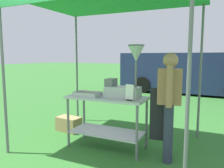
# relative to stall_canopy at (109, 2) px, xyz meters

# --- Properties ---
(ground_plane) EXTENTS (70.00, 70.00, 0.00)m
(ground_plane) POSITION_rel_stall_canopy_xyz_m (-0.11, 4.97, -2.43)
(ground_plane) COLOR #33702D
(stall_canopy) EXTENTS (2.94, 2.23, 2.53)m
(stall_canopy) POSITION_rel_stall_canopy_xyz_m (0.00, 0.00, 0.00)
(stall_canopy) COLOR slate
(stall_canopy) RESTS_ON ground
(donut_cart) EXTENTS (1.33, 0.61, 0.89)m
(donut_cart) POSITION_rel_stall_canopy_xyz_m (0.00, -0.10, -1.78)
(donut_cart) COLOR #B7B7BC
(donut_cart) RESTS_ON ground
(donut_tray) EXTENTS (0.44, 0.27, 0.07)m
(donut_tray) POSITION_rel_stall_canopy_xyz_m (-0.31, -0.20, -1.52)
(donut_tray) COLOR #B7B7BC
(donut_tray) RESTS_ON donut_cart
(donut_fryer) EXTENTS (0.62, 0.28, 0.85)m
(donut_fryer) POSITION_rel_stall_canopy_xyz_m (0.33, -0.08, -1.24)
(donut_fryer) COLOR #B7B7BC
(donut_fryer) RESTS_ON donut_cart
(menu_sign) EXTENTS (0.13, 0.05, 0.25)m
(menu_sign) POSITION_rel_stall_canopy_xyz_m (0.46, -0.26, -1.44)
(menu_sign) COLOR black
(menu_sign) RESTS_ON donut_cart
(vendor) EXTENTS (0.46, 0.54, 1.61)m
(vendor) POSITION_rel_stall_canopy_xyz_m (1.02, -0.11, -1.53)
(vendor) COLOR #2D3347
(vendor) RESTS_ON ground
(supply_crate) EXTENTS (0.53, 0.35, 0.30)m
(supply_crate) POSITION_rel_stall_canopy_xyz_m (-1.11, 0.33, -2.29)
(supply_crate) COLOR tan
(supply_crate) RESTS_ON ground
(van_navy) EXTENTS (5.62, 2.23, 1.69)m
(van_navy) POSITION_rel_stall_canopy_xyz_m (0.62, 6.59, -1.56)
(van_navy) COLOR navy
(van_navy) RESTS_ON ground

